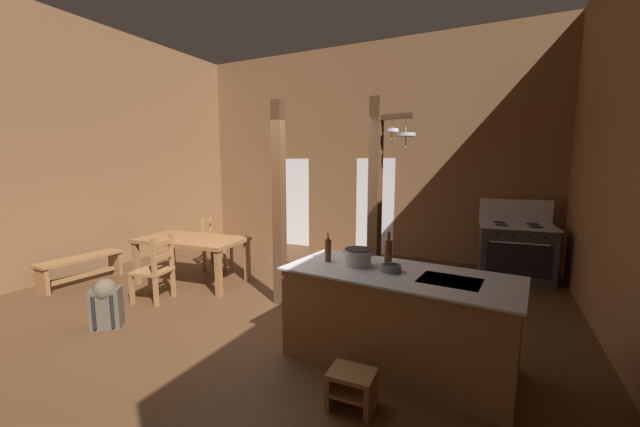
{
  "coord_description": "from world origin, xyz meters",
  "views": [
    {
      "loc": [
        2.71,
        -3.63,
        1.93
      ],
      "look_at": [
        0.48,
        0.95,
        1.23
      ],
      "focal_mm": 20.4,
      "sensor_mm": 36.0,
      "label": 1
    }
  ],
  "objects_px": {
    "stove_range": "(515,251)",
    "ladderback_chair_near_window": "(155,270)",
    "kitchen_island": "(397,318)",
    "step_stool": "(352,386)",
    "bench_along_left_wall": "(81,265)",
    "stockpot_on_counter": "(358,257)",
    "ladderback_chair_by_post": "(215,244)",
    "bottle_short_on_counter": "(328,250)",
    "mixing_bowl_on_counter": "(391,268)",
    "dining_table": "(192,243)",
    "backpack": "(106,302)",
    "bottle_tall_on_counter": "(388,250)"
  },
  "relations": [
    {
      "from": "ladderback_chair_by_post",
      "to": "bench_along_left_wall",
      "type": "xyz_separation_m",
      "value": [
        -1.34,
        -1.65,
        -0.15
      ]
    },
    {
      "from": "ladderback_chair_near_window",
      "to": "backpack",
      "type": "bearing_deg",
      "value": -77.75
    },
    {
      "from": "stockpot_on_counter",
      "to": "dining_table",
      "type": "bearing_deg",
      "value": 164.29
    },
    {
      "from": "ladderback_chair_near_window",
      "to": "bench_along_left_wall",
      "type": "relative_size",
      "value": 0.75
    },
    {
      "from": "ladderback_chair_by_post",
      "to": "bottle_short_on_counter",
      "type": "relative_size",
      "value": 3.01
    },
    {
      "from": "stockpot_on_counter",
      "to": "bottle_tall_on_counter",
      "type": "height_order",
      "value": "bottle_tall_on_counter"
    },
    {
      "from": "bench_along_left_wall",
      "to": "backpack",
      "type": "relative_size",
      "value": 2.13
    },
    {
      "from": "kitchen_island",
      "to": "stockpot_on_counter",
      "type": "distance_m",
      "value": 0.69
    },
    {
      "from": "ladderback_chair_near_window",
      "to": "bench_along_left_wall",
      "type": "bearing_deg",
      "value": 179.77
    },
    {
      "from": "stockpot_on_counter",
      "to": "ladderback_chair_near_window",
      "type": "bearing_deg",
      "value": 178.91
    },
    {
      "from": "kitchen_island",
      "to": "bench_along_left_wall",
      "type": "relative_size",
      "value": 1.77
    },
    {
      "from": "bench_along_left_wall",
      "to": "bottle_short_on_counter",
      "type": "bearing_deg",
      "value": -0.61
    },
    {
      "from": "step_stool",
      "to": "ladderback_chair_near_window",
      "type": "height_order",
      "value": "ladderback_chair_near_window"
    },
    {
      "from": "kitchen_island",
      "to": "step_stool",
      "type": "distance_m",
      "value": 0.88
    },
    {
      "from": "ladderback_chair_near_window",
      "to": "stockpot_on_counter",
      "type": "xyz_separation_m",
      "value": [
        3.04,
        -0.06,
        0.54
      ]
    },
    {
      "from": "ladderback_chair_near_window",
      "to": "bottle_short_on_counter",
      "type": "xyz_separation_m",
      "value": [
        2.7,
        -0.04,
        0.58
      ]
    },
    {
      "from": "ladderback_chair_by_post",
      "to": "backpack",
      "type": "distance_m",
      "value": 2.59
    },
    {
      "from": "dining_table",
      "to": "bench_along_left_wall",
      "type": "bearing_deg",
      "value": -152.47
    },
    {
      "from": "mixing_bowl_on_counter",
      "to": "stove_range",
      "type": "bearing_deg",
      "value": 70.7
    },
    {
      "from": "stove_range",
      "to": "bench_along_left_wall",
      "type": "distance_m",
      "value": 7.16
    },
    {
      "from": "backpack",
      "to": "bench_along_left_wall",
      "type": "bearing_deg",
      "value": 155.77
    },
    {
      "from": "kitchen_island",
      "to": "mixing_bowl_on_counter",
      "type": "xyz_separation_m",
      "value": [
        -0.07,
        -0.01,
        0.49
      ]
    },
    {
      "from": "ladderback_chair_near_window",
      "to": "ladderback_chair_by_post",
      "type": "relative_size",
      "value": 1.0
    },
    {
      "from": "stove_range",
      "to": "bench_along_left_wall",
      "type": "bearing_deg",
      "value": -152.33
    },
    {
      "from": "bottle_tall_on_counter",
      "to": "mixing_bowl_on_counter",
      "type": "bearing_deg",
      "value": -69.54
    },
    {
      "from": "dining_table",
      "to": "ladderback_chair_by_post",
      "type": "distance_m",
      "value": 0.88
    },
    {
      "from": "dining_table",
      "to": "mixing_bowl_on_counter",
      "type": "relative_size",
      "value": 9.17
    },
    {
      "from": "kitchen_island",
      "to": "ladderback_chair_near_window",
      "type": "bearing_deg",
      "value": 178.22
    },
    {
      "from": "stove_range",
      "to": "ladderback_chair_near_window",
      "type": "height_order",
      "value": "stove_range"
    },
    {
      "from": "bottle_short_on_counter",
      "to": "dining_table",
      "type": "bearing_deg",
      "value": 162.83
    },
    {
      "from": "kitchen_island",
      "to": "dining_table",
      "type": "height_order",
      "value": "kitchen_island"
    },
    {
      "from": "bottle_short_on_counter",
      "to": "mixing_bowl_on_counter",
      "type": "bearing_deg",
      "value": -6.36
    },
    {
      "from": "step_stool",
      "to": "stockpot_on_counter",
      "type": "bearing_deg",
      "value": 107.57
    },
    {
      "from": "dining_table",
      "to": "ladderback_chair_near_window",
      "type": "bearing_deg",
      "value": -80.29
    },
    {
      "from": "step_stool",
      "to": "bottle_tall_on_counter",
      "type": "height_order",
      "value": "bottle_tall_on_counter"
    },
    {
      "from": "ladderback_chair_by_post",
      "to": "bottle_short_on_counter",
      "type": "distance_m",
      "value": 3.58
    },
    {
      "from": "step_stool",
      "to": "backpack",
      "type": "xyz_separation_m",
      "value": [
        -3.13,
        0.07,
        0.14
      ]
    },
    {
      "from": "stockpot_on_counter",
      "to": "bottle_tall_on_counter",
      "type": "bearing_deg",
      "value": 43.72
    },
    {
      "from": "bottle_tall_on_counter",
      "to": "ladderback_chair_near_window",
      "type": "bearing_deg",
      "value": -176.91
    },
    {
      "from": "backpack",
      "to": "bottle_short_on_counter",
      "type": "height_order",
      "value": "bottle_short_on_counter"
    },
    {
      "from": "stove_range",
      "to": "mixing_bowl_on_counter",
      "type": "relative_size",
      "value": 6.82
    },
    {
      "from": "dining_table",
      "to": "bench_along_left_wall",
      "type": "xyz_separation_m",
      "value": [
        -1.59,
        -0.83,
        -0.35
      ]
    },
    {
      "from": "kitchen_island",
      "to": "backpack",
      "type": "bearing_deg",
      "value": -167.11
    },
    {
      "from": "ladderback_chair_by_post",
      "to": "step_stool",
      "type": "bearing_deg",
      "value": -34.86
    },
    {
      "from": "step_stool",
      "to": "dining_table",
      "type": "bearing_deg",
      "value": 153.0
    },
    {
      "from": "ladderback_chair_near_window",
      "to": "mixing_bowl_on_counter",
      "type": "bearing_deg",
      "value": -1.99
    },
    {
      "from": "mixing_bowl_on_counter",
      "to": "dining_table",
      "type": "bearing_deg",
      "value": 164.9
    },
    {
      "from": "ladderback_chair_by_post",
      "to": "bench_along_left_wall",
      "type": "height_order",
      "value": "ladderback_chair_by_post"
    },
    {
      "from": "mixing_bowl_on_counter",
      "to": "ladderback_chair_near_window",
      "type": "bearing_deg",
      "value": 178.01
    },
    {
      "from": "bottle_short_on_counter",
      "to": "bench_along_left_wall",
      "type": "bearing_deg",
      "value": 179.39
    }
  ]
}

